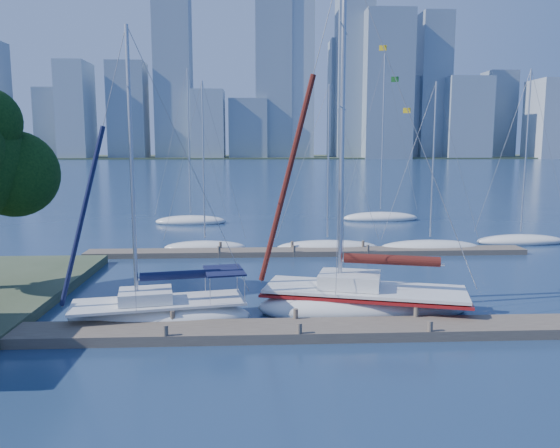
{
  "coord_description": "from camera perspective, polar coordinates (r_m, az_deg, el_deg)",
  "views": [
    {
      "loc": [
        -1.71,
        -20.58,
        7.43
      ],
      "look_at": [
        -0.49,
        4.0,
        3.87
      ],
      "focal_mm": 35.0,
      "sensor_mm": 36.0,
      "label": 1
    }
  ],
  "objects": [
    {
      "name": "sailboat_navy",
      "position": [
        23.76,
        -12.54,
        -7.57
      ],
      "size": [
        8.05,
        3.89,
        12.64
      ],
      "rotation": [
        0.0,
        0.0,
        0.18
      ],
      "color": "silver",
      "rests_on": "ground"
    },
    {
      "name": "bg_boat_2",
      "position": [
        39.12,
        4.97,
        -2.38
      ],
      "size": [
        7.41,
        2.76,
        11.92
      ],
      "rotation": [
        0.0,
        0.0,
        -0.09
      ],
      "color": "silver",
      "rests_on": "ground"
    },
    {
      "name": "bg_boat_6",
      "position": [
        52.81,
        -9.3,
        0.37
      ],
      "size": [
        7.02,
        3.64,
        14.81
      ],
      "rotation": [
        0.0,
        0.0,
        0.2
      ],
      "color": "silver",
      "rests_on": "ground"
    },
    {
      "name": "bg_boat_7",
      "position": [
        55.36,
        10.46,
        0.72
      ],
      "size": [
        7.52,
        2.77,
        16.53
      ],
      "rotation": [
        0.0,
        0.0,
        0.04
      ],
      "color": "silver",
      "rests_on": "ground"
    },
    {
      "name": "sailboat_maroon",
      "position": [
        24.77,
        8.77,
        -6.43
      ],
      "size": [
        10.01,
        5.53,
        16.16
      ],
      "rotation": [
        0.0,
        0.0,
        -0.27
      ],
      "color": "silver",
      "rests_on": "ground"
    },
    {
      "name": "far_shore",
      "position": [
        340.67,
        -2.57,
        6.98
      ],
      "size": [
        800.0,
        100.0,
        1.5
      ],
      "primitive_type": "cube",
      "color": "#38472D",
      "rests_on": "ground"
    },
    {
      "name": "ground",
      "position": [
        21.95,
        1.83,
        -11.55
      ],
      "size": [
        700.0,
        700.0,
        0.0
      ],
      "primitive_type": "plane",
      "color": "#162C49",
      "rests_on": "ground"
    },
    {
      "name": "bg_boat_5",
      "position": [
        45.47,
        23.82,
        -1.55
      ],
      "size": [
        7.04,
        3.49,
        13.29
      ],
      "rotation": [
        0.0,
        0.0,
        -0.23
      ],
      "color": "silver",
      "rests_on": "ground"
    },
    {
      "name": "far_dock",
      "position": [
        37.48,
        2.9,
        -2.93
      ],
      "size": [
        30.0,
        1.8,
        0.36
      ],
      "primitive_type": "cube",
      "color": "#4F433A",
      "rests_on": "ground"
    },
    {
      "name": "near_dock",
      "position": [
        21.88,
        1.84,
        -11.06
      ],
      "size": [
        26.0,
        2.0,
        0.4
      ],
      "primitive_type": "cube",
      "color": "#4F433A",
      "rests_on": "ground"
    },
    {
      "name": "bg_boat_4",
      "position": [
        40.26,
        15.39,
        -2.33
      ],
      "size": [
        7.35,
        2.84,
        12.09
      ],
      "rotation": [
        0.0,
        0.0,
        0.09
      ],
      "color": "silver",
      "rests_on": "ground"
    },
    {
      "name": "skyline",
      "position": [
        313.22,
        1.52,
        13.57
      ],
      "size": [
        503.19,
        51.31,
        123.39
      ],
      "color": "#8197A7",
      "rests_on": "ground"
    },
    {
      "name": "bg_boat_1",
      "position": [
        39.45,
        -7.82,
        -2.34
      ],
      "size": [
        5.99,
        2.53,
        12.12
      ],
      "rotation": [
        0.0,
        0.0,
        0.11
      ],
      "color": "silver",
      "rests_on": "ground"
    }
  ]
}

